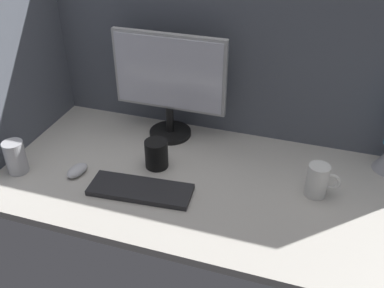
# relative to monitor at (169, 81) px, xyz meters

# --- Properties ---
(ground_plane) EXTENTS (1.80, 0.80, 0.03)m
(ground_plane) POSITION_rel_monitor_xyz_m (0.31, -0.25, -0.27)
(ground_plane) COLOR beige
(cubicle_wall_back) EXTENTS (1.80, 0.05, 0.76)m
(cubicle_wall_back) POSITION_rel_monitor_xyz_m (0.31, 0.12, 0.13)
(cubicle_wall_back) COLOR #565B66
(cubicle_wall_back) RESTS_ON ground_plane
(cubicle_wall_side) EXTENTS (0.05, 0.80, 0.76)m
(cubicle_wall_side) POSITION_rel_monitor_xyz_m (-0.56, -0.25, 0.13)
(cubicle_wall_side) COLOR #565B66
(cubicle_wall_side) RESTS_ON ground_plane
(monitor) EXTENTS (0.47, 0.18, 0.45)m
(monitor) POSITION_rel_monitor_xyz_m (0.00, 0.00, 0.00)
(monitor) COLOR black
(monitor) RESTS_ON ground_plane
(keyboard) EXTENTS (0.38, 0.16, 0.02)m
(keyboard) POSITION_rel_monitor_xyz_m (0.03, -0.41, -0.24)
(keyboard) COLOR #262628
(keyboard) RESTS_ON ground_plane
(mouse) EXTENTS (0.07, 0.10, 0.03)m
(mouse) POSITION_rel_monitor_xyz_m (-0.24, -0.38, -0.23)
(mouse) COLOR silver
(mouse) RESTS_ON ground_plane
(mug_ceramic_white) EXTENTS (0.12, 0.07, 0.12)m
(mug_ceramic_white) POSITION_rel_monitor_xyz_m (0.63, -0.23, -0.19)
(mug_ceramic_white) COLOR white
(mug_ceramic_white) RESTS_ON ground_plane
(mug_black_travel) EXTENTS (0.09, 0.09, 0.11)m
(mug_black_travel) POSITION_rel_monitor_xyz_m (0.03, -0.24, -0.20)
(mug_black_travel) COLOR black
(mug_black_travel) RESTS_ON ground_plane
(mug_steel) EXTENTS (0.08, 0.08, 0.13)m
(mug_steel) POSITION_rel_monitor_xyz_m (-0.46, -0.43, -0.19)
(mug_steel) COLOR #B2B2B7
(mug_steel) RESTS_ON ground_plane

